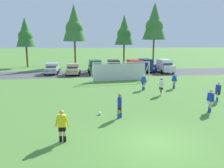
{
  "coord_description": "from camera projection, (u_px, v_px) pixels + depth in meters",
  "views": [
    {
      "loc": [
        -3.48,
        -9.34,
        4.81
      ],
      "look_at": [
        -0.75,
        9.94,
        1.07
      ],
      "focal_mm": 34.19,
      "sensor_mm": 36.0,
      "label": 1
    }
  ],
  "objects": [
    {
      "name": "player_midfield_center",
      "position": [
        120.0,
        106.0,
        13.8
      ],
      "size": [
        0.38,
        0.7,
        1.64
      ],
      "color": "#936B4C",
      "rests_on": "ground"
    },
    {
      "name": "soccer_goal",
      "position": [
        120.0,
        71.0,
        27.59
      ],
      "size": [
        7.55,
        2.56,
        2.57
      ],
      "color": "white",
      "rests_on": "ground"
    },
    {
      "name": "tree_left_edge",
      "position": [
        25.0,
        33.0,
        42.38
      ],
      "size": [
        3.7,
        3.7,
        9.87
      ],
      "color": "brown",
      "rests_on": "ground"
    },
    {
      "name": "player_striker_near",
      "position": [
        210.0,
        101.0,
        15.02
      ],
      "size": [
        0.34,
        0.75,
        1.64
      ],
      "color": "tan",
      "rests_on": "ground"
    },
    {
      "name": "parked_car_slot_far_left",
      "position": [
        52.0,
        68.0,
        33.71
      ],
      "size": [
        2.09,
        4.23,
        1.72
      ],
      "color": "#B2B2BC",
      "rests_on": "ground"
    },
    {
      "name": "parked_car_slot_far_right",
      "position": [
        164.0,
        66.0,
        35.32
      ],
      "size": [
        2.17,
        4.62,
        2.16
      ],
      "color": "silver",
      "rests_on": "ground"
    },
    {
      "name": "referee",
      "position": [
        62.0,
        126.0,
        10.42
      ],
      "size": [
        0.73,
        0.27,
        1.64
      ],
      "color": "tan",
      "rests_on": "ground"
    },
    {
      "name": "soccer_ball",
      "position": [
        100.0,
        113.0,
        14.56
      ],
      "size": [
        0.22,
        0.22,
        0.22
      ],
      "color": "white",
      "rests_on": "ground"
    },
    {
      "name": "parking_lot_strip",
      "position": [
        104.0,
        73.0,
        34.73
      ],
      "size": [
        52.0,
        8.4,
        0.01
      ],
      "primitive_type": "cube",
      "color": "#4C4C51",
      "rests_on": "ground"
    },
    {
      "name": "parked_car_slot_right",
      "position": [
        146.0,
        65.0,
        36.55
      ],
      "size": [
        2.23,
        4.65,
        2.16
      ],
      "color": "navy",
      "rests_on": "ground"
    },
    {
      "name": "parked_car_slot_center",
      "position": [
        114.0,
        67.0,
        34.06
      ],
      "size": [
        2.26,
        4.66,
        2.16
      ],
      "color": "black",
      "rests_on": "ground"
    },
    {
      "name": "ground_plane",
      "position": [
        112.0,
        85.0,
        25.06
      ],
      "size": [
        400.0,
        400.0,
        0.0
      ],
      "primitive_type": "plane",
      "color": "#518438"
    },
    {
      "name": "tree_mid_right",
      "position": [
        154.0,
        22.0,
        45.82
      ],
      "size": [
        5.01,
        5.01,
        13.37
      ],
      "color": "brown",
      "rests_on": "ground"
    },
    {
      "name": "player_defender_far",
      "position": [
        174.0,
        81.0,
        22.84
      ],
      "size": [
        0.43,
        0.69,
        1.64
      ],
      "color": "#936B4C",
      "rests_on": "ground"
    },
    {
      "name": "parked_car_slot_left",
      "position": [
        73.0,
        69.0,
        32.82
      ],
      "size": [
        2.25,
        4.31,
        1.72
      ],
      "color": "tan",
      "rests_on": "ground"
    },
    {
      "name": "player_trailing_back",
      "position": [
        144.0,
        82.0,
        22.12
      ],
      "size": [
        0.59,
        0.58,
        1.64
      ],
      "color": "beige",
      "rests_on": "ground"
    },
    {
      "name": "player_winger_right",
      "position": [
        161.0,
        87.0,
        19.78
      ],
      "size": [
        0.31,
        0.75,
        1.64
      ],
      "color": "brown",
      "rests_on": "ground"
    },
    {
      "name": "tree_center_back",
      "position": [
        124.0,
        31.0,
        45.59
      ],
      "size": [
        4.02,
        4.02,
        10.73
      ],
      "color": "brown",
      "rests_on": "ground"
    },
    {
      "name": "player_winger_left",
      "position": [
        218.0,
        92.0,
        17.84
      ],
      "size": [
        0.26,
        0.73,
        1.64
      ],
      "color": "beige",
      "rests_on": "ground"
    },
    {
      "name": "parked_car_slot_center_left",
      "position": [
        95.0,
        67.0,
        34.04
      ],
      "size": [
        2.26,
        4.66,
        2.16
      ],
      "color": "#194C2D",
      "rests_on": "ground"
    },
    {
      "name": "parked_car_slot_center_right",
      "position": [
        134.0,
        66.0,
        34.34
      ],
      "size": [
        2.4,
        4.73,
        2.16
      ],
      "color": "red",
      "rests_on": "ground"
    },
    {
      "name": "tree_mid_left",
      "position": [
        74.0,
        24.0,
        42.96
      ],
      "size": [
        4.67,
        4.67,
        12.45
      ],
      "color": "brown",
      "rests_on": "ground"
    }
  ]
}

